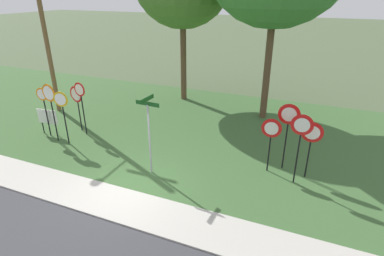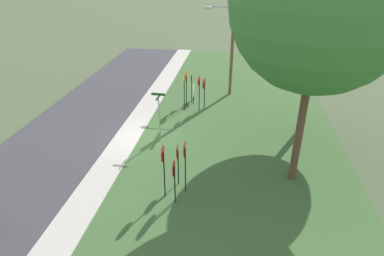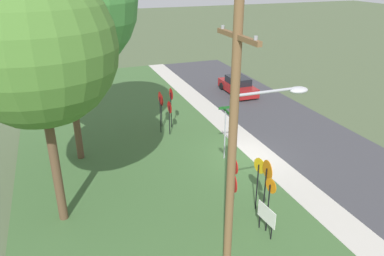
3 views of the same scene
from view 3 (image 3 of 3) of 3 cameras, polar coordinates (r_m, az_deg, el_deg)
ground_plane at (r=21.04m, az=8.44°, el=-4.36°), size 160.00×160.00×0.00m
road_asphalt at (r=23.57m, az=18.77°, el=-2.25°), size 44.00×6.40×0.01m
sidewalk_strip at (r=21.40m, az=10.33°, el=-3.91°), size 44.00×1.60×0.06m
grass_median at (r=19.14m, az=-7.69°, el=-7.26°), size 44.00×12.00×0.04m
stop_sign_near_left at (r=15.03m, az=6.33°, el=-9.05°), size 0.78×0.14×2.27m
stop_sign_near_right at (r=15.46m, az=6.47°, el=-7.15°), size 0.65×0.12×2.60m
stop_sign_far_left at (r=15.27m, az=11.35°, el=-7.35°), size 0.80×0.12×2.71m
stop_sign_far_center at (r=14.76m, az=11.81°, el=-9.94°), size 0.60×0.12×2.38m
stop_sign_far_right at (r=15.89m, az=10.17°, el=-6.81°), size 0.67×0.16×2.47m
yield_sign_near_left at (r=23.07m, az=-4.85°, el=3.96°), size 0.80×0.10×2.68m
yield_sign_near_right at (r=23.78m, az=-3.19°, el=4.58°), size 0.76×0.10×2.67m
yield_sign_far_left at (r=22.86m, az=-3.42°, el=2.74°), size 0.74×0.11×2.18m
yield_sign_far_right at (r=24.08m, az=-4.65°, el=3.90°), size 0.77×0.10×2.23m
street_name_post at (r=19.87m, az=5.09°, el=-0.02°), size 0.96×0.82×3.04m
utility_pole at (r=10.28m, az=6.84°, el=-3.98°), size 2.10×2.32×9.28m
notice_board at (r=15.10m, az=11.31°, el=-13.03°), size 1.10×0.12×1.25m
oak_tree_left at (r=14.17m, az=-22.76°, el=11.17°), size 5.68×5.68×9.97m
oak_tree_right at (r=19.29m, az=-19.51°, el=17.86°), size 7.20×7.20×11.84m
parked_sedan_distant at (r=31.29m, az=7.02°, el=6.42°), size 4.35×1.94×1.39m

